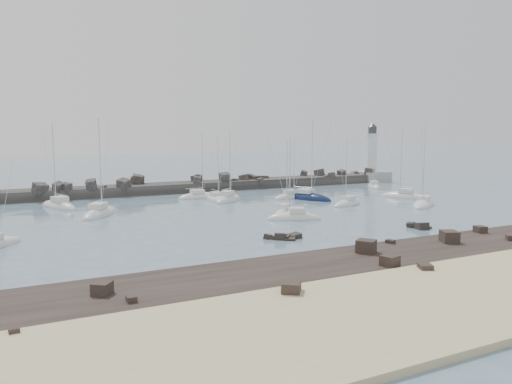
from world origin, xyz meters
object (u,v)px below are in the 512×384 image
sailboat_10 (404,197)px  sailboat_13 (229,200)px  sailboat_11 (423,205)px  sailboat_9 (347,204)px  sailboat_12 (374,187)px  sailboat_6 (217,200)px  sailboat_4 (199,197)px  sailboat_5 (294,218)px  sailboat_8 (308,198)px  sailboat_7 (285,213)px  sailboat_14 (291,198)px  sailboat_1 (59,207)px  sailboat_3 (100,214)px  lighthouse (371,168)px

sailboat_10 → sailboat_13: 31.72m
sailboat_10 → sailboat_11: bearing=-114.5°
sailboat_11 → sailboat_13: 32.22m
sailboat_9 → sailboat_12: 27.14m
sailboat_9 → sailboat_12: (20.40, 17.91, 0.00)m
sailboat_11 → sailboat_6: bearing=143.9°
sailboat_4 → sailboat_13: size_ratio=0.99×
sailboat_5 → sailboat_8: 20.57m
sailboat_7 → sailboat_10: sailboat_10 is taller
sailboat_4 → sailboat_6: 4.92m
sailboat_6 → sailboat_12: sailboat_6 is taller
sailboat_9 → sailboat_10: 14.72m
sailboat_4 → sailboat_12: bearing=-1.3°
sailboat_4 → sailboat_6: (1.53, -4.67, -0.00)m
sailboat_10 → sailboat_14: (-18.57, 8.48, -0.00)m
sailboat_1 → sailboat_4: size_ratio=1.11×
sailboat_4 → sailboat_7: bearing=-75.6°
sailboat_3 → sailboat_4: 21.97m
sailboat_10 → sailboat_12: size_ratio=1.25×
sailboat_3 → sailboat_14: bearing=5.3°
sailboat_3 → sailboat_11: 50.33m
sailboat_6 → sailboat_13: sailboat_13 is taller
sailboat_4 → sailboat_8: sailboat_8 is taller
sailboat_11 → sailboat_5: bearing=-176.7°
sailboat_9 → sailboat_10: sailboat_10 is taller
sailboat_5 → sailboat_7: sailboat_5 is taller
sailboat_10 → sailboat_13: size_ratio=1.03×
lighthouse → sailboat_12: bearing=-127.3°
sailboat_14 → sailboat_13: bearing=171.0°
sailboat_5 → sailboat_13: size_ratio=0.92×
sailboat_4 → sailboat_13: bearing=-61.8°
sailboat_11 → sailboat_9: bearing=150.2°
sailboat_3 → sailboat_9: bearing=-11.9°
sailboat_14 → sailboat_4: bearing=152.2°
sailboat_3 → sailboat_10: 52.56m
sailboat_5 → sailboat_11: size_ratio=0.84×
sailboat_11 → sailboat_13: sailboat_11 is taller
sailboat_7 → sailboat_6: bearing=103.3°
lighthouse → sailboat_12: size_ratio=1.37×
sailboat_3 → sailboat_6: bearing=16.6°
sailboat_3 → sailboat_4: sailboat_3 is taller
sailboat_6 → sailboat_8: bearing=-19.5°
lighthouse → sailboat_7: (-42.31, -31.99, -2.96)m
sailboat_10 → sailboat_11: size_ratio=0.94×
lighthouse → sailboat_7: bearing=-142.9°
sailboat_3 → lighthouse: bearing=17.7°
sailboat_10 → sailboat_9: bearing=-169.8°
sailboat_10 → sailboat_4: bearing=154.0°
sailboat_6 → sailboat_9: sailboat_6 is taller
sailboat_1 → sailboat_10: sailboat_1 is taller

